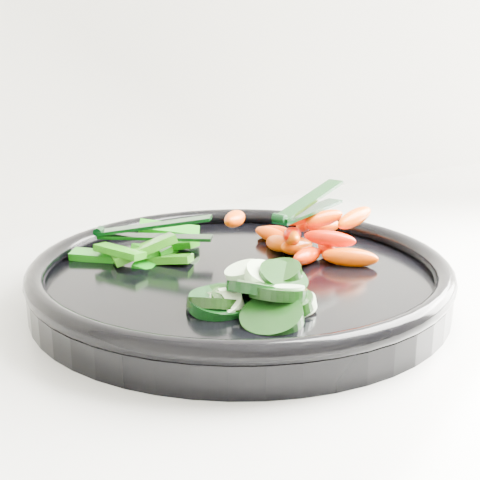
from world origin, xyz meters
TOP-DOWN VIEW (x-y plane):
  - veggie_tray at (-0.20, 1.69)m, footprint 0.38×0.38m
  - cucumber_pile at (-0.24, 1.61)m, footprint 0.12×0.12m
  - carrot_pile at (-0.12, 1.70)m, footprint 0.15×0.16m
  - pepper_pile at (-0.24, 1.77)m, footprint 0.14×0.11m
  - tong_carrot at (-0.12, 1.69)m, footprint 0.11×0.05m
  - tong_pepper at (-0.24, 1.77)m, footprint 0.10×0.08m

SIDE VIEW (x-z plane):
  - veggie_tray at x=-0.20m, z-range 0.93..0.97m
  - pepper_pile at x=-0.24m, z-range 0.94..0.98m
  - cucumber_pile at x=-0.24m, z-range 0.94..0.98m
  - carrot_pile at x=-0.12m, z-range 0.95..1.00m
  - tong_pepper at x=-0.24m, z-range 0.97..0.99m
  - tong_carrot at x=-0.12m, z-range 0.99..1.02m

